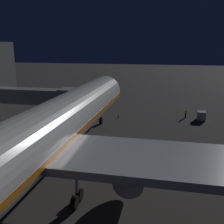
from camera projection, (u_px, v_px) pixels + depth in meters
ground_plane at (82, 145)px, 38.82m from camera, size 320.00×320.00×0.00m
airliner_at_gate at (42, 137)px, 26.05m from camera, size 55.11×58.68×19.72m
jet_bridge at (27, 96)px, 45.98m from camera, size 21.97×3.40×7.03m
baggage_container_mid_row at (201, 116)px, 51.50m from camera, size 1.58×1.69×1.64m
ground_crew_by_belt_loader at (186, 113)px, 53.04m from camera, size 0.40×0.40×1.71m
traffic_cone_nose_port at (119, 115)px, 53.81m from camera, size 0.36×0.36×0.55m
traffic_cone_nose_starboard at (97, 114)px, 54.71m from camera, size 0.36×0.36×0.55m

